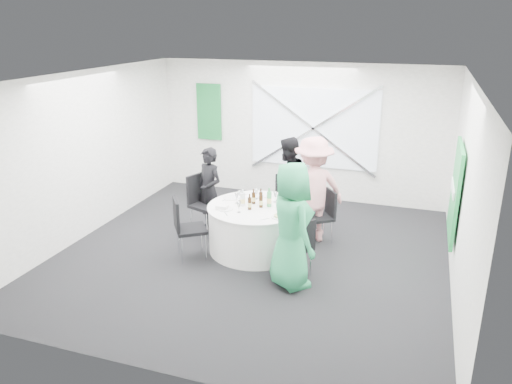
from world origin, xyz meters
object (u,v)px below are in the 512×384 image
(banquet_table, at_px, (256,228))
(chair_back_left, at_px, (202,199))
(chair_front_left, at_px, (185,224))
(green_water_bottle, at_px, (269,199))
(clear_water_bottle, at_px, (243,200))
(person_man_back, at_px, (288,182))
(person_man_back_left, at_px, (209,190))
(person_woman_green, at_px, (291,226))
(chair_back_right, at_px, (324,212))
(chair_front_right, at_px, (299,243))
(person_woman_pink, at_px, (313,190))
(chair_back, at_px, (283,197))

(banquet_table, bearing_deg, chair_back_left, 159.53)
(banquet_table, bearing_deg, chair_front_left, -144.96)
(chair_front_left, height_order, green_water_bottle, green_water_bottle)
(clear_water_bottle, bearing_deg, person_man_back, 72.39)
(clear_water_bottle, bearing_deg, person_man_back_left, 147.10)
(chair_back_left, bearing_deg, person_woman_green, -103.78)
(chair_back_right, relative_size, chair_front_right, 1.00)
(chair_back_right, bearing_deg, green_water_bottle, -85.94)
(chair_back_right, height_order, person_man_back_left, person_man_back_left)
(chair_back_left, xyz_separation_m, person_woman_pink, (1.92, 0.25, 0.29))
(chair_front_left, distance_m, clear_water_bottle, 0.99)
(chair_back_right, distance_m, person_man_back, 0.98)
(banquet_table, relative_size, chair_front_left, 1.56)
(chair_back_right, bearing_deg, chair_back_left, -118.25)
(banquet_table, xyz_separation_m, chair_back, (0.13, 1.16, 0.16))
(person_woman_green, bearing_deg, person_man_back_left, 10.98)
(chair_front_right, distance_m, green_water_bottle, 1.04)
(person_woman_green, bearing_deg, chair_back_left, 13.72)
(person_man_back_left, bearing_deg, chair_back, 55.72)
(chair_back_left, bearing_deg, banquet_table, -90.00)
(clear_water_bottle, bearing_deg, person_woman_green, -39.96)
(chair_back, height_order, chair_front_left, chair_front_left)
(chair_front_left, distance_m, green_water_bottle, 1.38)
(chair_front_right, height_order, clear_water_bottle, clear_water_bottle)
(person_man_back, bearing_deg, banquet_table, 0.00)
(clear_water_bottle, bearing_deg, chair_back_right, 32.05)
(green_water_bottle, bearing_deg, person_man_back_left, 160.96)
(banquet_table, bearing_deg, chair_back, 83.81)
(banquet_table, relative_size, clear_water_bottle, 5.72)
(chair_back, height_order, chair_back_left, chair_back_left)
(chair_front_right, distance_m, chair_front_left, 1.82)
(chair_back_right, distance_m, green_water_bottle, 1.06)
(banquet_table, height_order, chair_back_left, chair_back_left)
(chair_back, height_order, person_man_back, person_man_back)
(banquet_table, height_order, clear_water_bottle, clear_water_bottle)
(chair_back_left, xyz_separation_m, chair_front_left, (0.21, -1.09, -0.02))
(person_man_back_left, bearing_deg, chair_front_left, -60.58)
(banquet_table, relative_size, green_water_bottle, 5.04)
(person_man_back, relative_size, clear_water_bottle, 5.99)
(person_man_back_left, height_order, green_water_bottle, person_man_back_left)
(chair_front_right, distance_m, person_woman_green, 0.46)
(person_woman_pink, distance_m, clear_water_bottle, 1.22)
(chair_front_right, bearing_deg, clear_water_bottle, -82.44)
(chair_back_right, distance_m, person_woman_pink, 0.43)
(chair_front_left, xyz_separation_m, clear_water_bottle, (0.73, 0.61, 0.28))
(person_woman_pink, bearing_deg, person_man_back, -83.83)
(person_man_back, relative_size, green_water_bottle, 5.28)
(chair_back, distance_m, person_man_back_left, 1.36)
(chair_back, xyz_separation_m, chair_back_left, (-1.27, -0.74, 0.07))
(green_water_bottle, distance_m, clear_water_bottle, 0.42)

